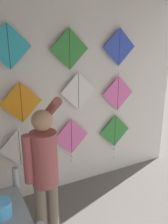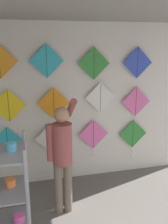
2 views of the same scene
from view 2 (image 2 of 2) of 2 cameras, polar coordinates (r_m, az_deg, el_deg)
The scene contains 14 objects.
back_panel at distance 4.41m, azimuth -2.44°, elevation 1.63°, with size 4.45×0.06×2.80m, color silver.
ceiling_slab at distance 2.37m, azimuth 7.44°, elevation 24.13°, with size 4.45×4.74×0.04m, color gray.
shopkeeper at distance 3.60m, azimuth -5.01°, elevation -8.88°, with size 0.44×0.60×1.73m.
kite_0 at distance 4.43m, azimuth -17.10°, elevation -6.65°, with size 0.55×0.01×0.55m.
kite_1 at distance 4.44m, azimuth -7.57°, elevation -6.03°, with size 0.55×0.01×0.55m.
kite_2 at distance 4.58m, azimuth 2.15°, elevation -5.45°, with size 0.55×0.04×0.69m.
kite_3 at distance 4.86m, azimuth 11.07°, elevation -5.39°, with size 0.55×0.04×0.76m.
kite_4 at distance 4.24m, azimuth -16.86°, elevation 1.35°, with size 0.55×0.01×0.55m.
kite_5 at distance 4.25m, azimuth -6.92°, elevation 2.00°, with size 0.55×0.01×0.55m.
kite_6 at distance 4.41m, azimuth 3.79°, elevation 3.31°, with size 0.55×0.01×0.55m.
kite_7 at distance 4.68m, azimuth 11.79°, elevation 2.34°, with size 0.55×0.01×0.55m.
kite_9 at distance 4.14m, azimuth -8.55°, elevation 11.46°, with size 0.55×0.01×0.55m.
kite_10 at distance 4.28m, azimuth 2.27°, elevation 11.00°, with size 0.55×0.01×0.55m.
kite_11 at distance 4.57m, azimuth 12.13°, elevation 10.96°, with size 0.55×0.01×0.55m.
Camera 2 is at (-0.82, -0.23, 2.46)m, focal length 40.00 mm.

